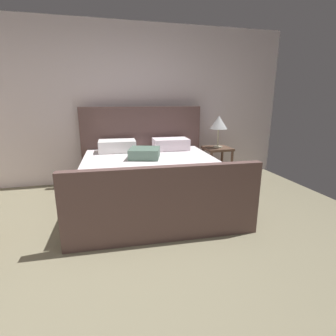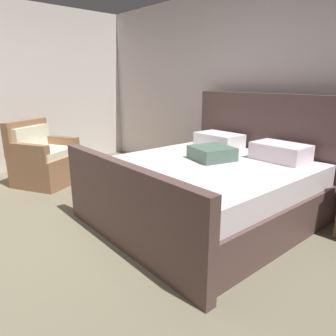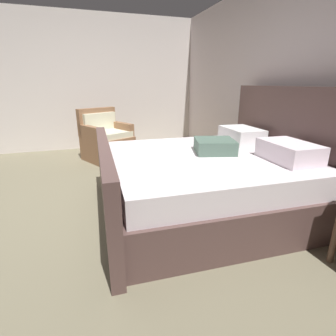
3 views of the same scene
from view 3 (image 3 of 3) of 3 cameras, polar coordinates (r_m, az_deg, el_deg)
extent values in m
cube|color=#787158|center=(3.06, -23.12, -9.36)|extent=(5.95, 5.46, 0.02)
cube|color=silver|center=(3.66, 24.72, 16.34)|extent=(6.07, 0.12, 2.62)
cube|color=silver|center=(5.77, -22.63, 16.69)|extent=(0.12, 5.58, 2.62)
cube|color=brown|center=(2.86, 7.59, -5.20)|extent=(1.97, 1.99, 0.40)
cube|color=brown|center=(3.25, 24.55, 4.42)|extent=(2.01, 0.18, 1.29)
cube|color=brown|center=(2.58, -13.32, -3.52)|extent=(2.01, 0.18, 0.79)
cube|color=white|center=(2.76, 7.85, 0.73)|extent=(1.88, 1.93, 0.22)
cube|color=white|center=(3.38, 15.79, 6.96)|extent=(0.57, 0.38, 0.18)
cube|color=white|center=(2.71, 25.00, 3.27)|extent=(0.57, 0.38, 0.18)
cube|color=#526E5F|center=(2.82, 10.20, 4.81)|extent=(0.50, 0.50, 0.14)
cylinder|color=brown|center=(2.37, 33.01, -11.34)|extent=(0.04, 0.04, 0.56)
cube|color=#926646|center=(4.81, -13.03, 4.27)|extent=(0.96, 0.96, 0.42)
cube|color=silver|center=(4.76, -13.25, 7.30)|extent=(0.89, 0.89, 0.10)
cube|color=#926646|center=(4.99, -15.31, 9.85)|extent=(0.43, 0.70, 0.48)
cube|color=silver|center=(4.92, -14.76, 9.50)|extent=(0.36, 0.59, 0.36)
cube|color=#926646|center=(4.60, -16.61, 7.43)|extent=(0.63, 0.38, 0.22)
cube|color=#926646|center=(4.91, -10.20, 8.54)|extent=(0.63, 0.38, 0.22)
camera|label=1|loc=(3.67, -56.00, 11.87)|focal=27.56mm
camera|label=2|loc=(1.29, -94.44, 4.21)|focal=33.34mm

